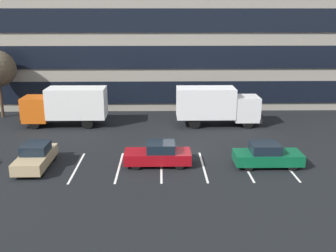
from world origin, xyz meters
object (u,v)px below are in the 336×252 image
Objects in this scene: sedan_tan at (36,157)px; sedan_maroon at (158,155)px; box_truck_orange at (66,105)px; box_truck_white at (216,104)px; sedan_forest at (267,156)px.

sedan_maroon reaches higher than sedan_tan.
box_truck_orange reaches higher than sedan_tan.
sedan_forest is at bearing -78.48° from box_truck_white.
box_truck_orange reaches higher than sedan_maroon.
sedan_forest is 7.22m from sedan_maroon.
box_truck_orange is 1.70× the size of sedan_maroon.
sedan_tan is at bearing 179.61° from sedan_forest.
box_truck_white is at bearing 62.03° from sedan_maroon.
box_truck_white is 16.61m from sedan_tan.
sedan_forest is 1.00× the size of sedan_maroon.
box_truck_white is (13.46, -0.15, 0.00)m from box_truck_orange.
box_truck_white is at bearing 36.91° from sedan_tan.
box_truck_orange is at bearing 146.66° from sedan_forest.
sedan_forest is (15.51, -10.20, -1.21)m from box_truck_orange.
box_truck_orange is 1.00× the size of box_truck_white.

